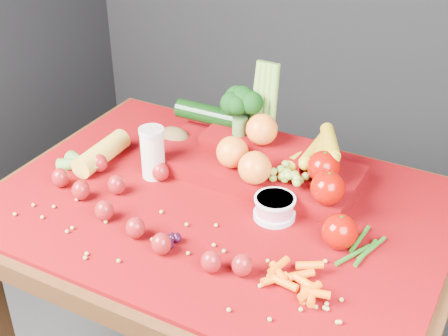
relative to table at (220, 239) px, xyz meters
The scene contains 12 objects.
table is the anchor object (origin of this frame).
red_cloth 0.10m from the table, ahead, with size 1.05×0.75×0.01m, color #6B0304.
milk_glass 0.27m from the table, behind, with size 0.06×0.06×0.13m.
yogurt_bowl 0.19m from the table, ahead, with size 0.10×0.10×0.05m.
strawberry_scatter 0.24m from the table, 137.80° to the right, with size 0.58×0.28×0.05m.
dark_grape_cluster 0.22m from the table, 99.36° to the right, with size 0.06×0.05×0.03m, color black, non-canonical shape.
soybean_scatter 0.23m from the table, 90.00° to the right, with size 0.84×0.24×0.01m, color #A99548, non-canonical shape.
corn_ear 0.40m from the table, behind, with size 0.18×0.23×0.06m.
potato 0.32m from the table, 144.20° to the left, with size 0.10×0.07×0.07m, color brown.
baby_carrot_pile 0.35m from the table, 32.29° to the right, with size 0.17×0.17×0.03m, color #F05E08, non-canonical shape.
green_bean_pile 0.37m from the table, ahead, with size 0.14×0.12×0.01m, color #215814, non-canonical shape.
produce_mound 0.23m from the table, 74.39° to the left, with size 0.60×0.36×0.27m.
Camera 1 is at (0.58, -1.06, 1.61)m, focal length 50.00 mm.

